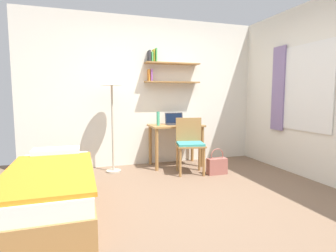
# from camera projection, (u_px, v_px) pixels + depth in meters

# --- Properties ---
(ground_plane) EXTENTS (5.28, 5.28, 0.00)m
(ground_plane) POSITION_uv_depth(u_px,v_px,m) (195.00, 204.00, 3.11)
(ground_plane) COLOR brown
(wall_back) EXTENTS (4.40, 0.27, 2.60)m
(wall_back) POSITION_uv_depth(u_px,v_px,m) (151.00, 91.00, 4.87)
(wall_back) COLOR silver
(wall_back) RESTS_ON ground_plane
(wall_right) EXTENTS (0.10, 4.40, 2.60)m
(wall_right) POSITION_uv_depth(u_px,v_px,m) (334.00, 90.00, 3.63)
(wall_right) COLOR silver
(wall_right) RESTS_ON ground_plane
(bed) EXTENTS (0.86, 1.96, 0.54)m
(bed) POSITION_uv_depth(u_px,v_px,m) (51.00, 189.00, 2.90)
(bed) COLOR #9E703D
(bed) RESTS_ON ground_plane
(desk) EXTENTS (0.92, 0.53, 0.73)m
(desk) POSITION_uv_depth(u_px,v_px,m) (176.00, 133.00, 4.76)
(desk) COLOR #9E703D
(desk) RESTS_ON ground_plane
(desk_chair) EXTENTS (0.51, 0.47, 0.88)m
(desk_chair) POSITION_uv_depth(u_px,v_px,m) (190.00, 142.00, 4.33)
(desk_chair) COLOR #9E703D
(desk_chair) RESTS_ON ground_plane
(standing_lamp) EXTENTS (0.37, 0.37, 1.62)m
(standing_lamp) POSITION_uv_depth(u_px,v_px,m) (112.00, 85.00, 4.27)
(standing_lamp) COLOR #B2A893
(standing_lamp) RESTS_ON ground_plane
(laptop) EXTENTS (0.34, 0.21, 0.21)m
(laptop) POSITION_uv_depth(u_px,v_px,m) (175.00, 121.00, 4.81)
(laptop) COLOR #2D2D33
(laptop) RESTS_ON desk
(water_bottle) EXTENTS (0.06, 0.06, 0.24)m
(water_bottle) POSITION_uv_depth(u_px,v_px,m) (158.00, 119.00, 4.60)
(water_bottle) COLOR #42A87F
(water_bottle) RESTS_ON desk
(book_stack) EXTENTS (0.18, 0.22, 0.04)m
(book_stack) POSITION_uv_depth(u_px,v_px,m) (191.00, 123.00, 4.86)
(book_stack) COLOR orange
(book_stack) RESTS_ON desk
(handbag) EXTENTS (0.31, 0.13, 0.41)m
(handbag) POSITION_uv_depth(u_px,v_px,m) (217.00, 165.00, 4.28)
(handbag) COLOR #99564C
(handbag) RESTS_ON ground_plane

